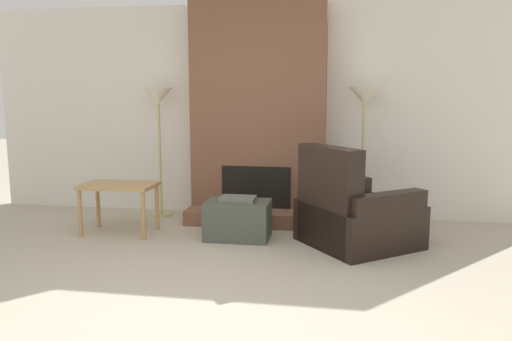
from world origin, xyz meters
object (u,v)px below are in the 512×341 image
(armchair, at_px, (353,216))
(floor_lamp_left, at_px, (158,105))
(side_table, at_px, (119,191))
(ottoman, at_px, (238,219))
(floor_lamp_right, at_px, (364,106))

(armchair, xyz_separation_m, floor_lamp_left, (-2.34, 0.91, 1.08))
(armchair, distance_m, side_table, 2.51)
(ottoman, height_order, side_table, side_table)
(armchair, bearing_deg, ottoman, 49.40)
(armchair, height_order, floor_lamp_right, floor_lamp_right)
(side_table, relative_size, floor_lamp_right, 0.50)
(ottoman, relative_size, armchair, 0.50)
(armchair, height_order, side_table, armchair)
(ottoman, distance_m, floor_lamp_left, 1.85)
(floor_lamp_left, bearing_deg, armchair, -21.23)
(side_table, distance_m, floor_lamp_right, 2.91)
(armchair, bearing_deg, floor_lamp_right, -45.40)
(floor_lamp_left, height_order, floor_lamp_right, floor_lamp_right)
(armchair, relative_size, side_table, 1.71)
(ottoman, height_order, floor_lamp_right, floor_lamp_right)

